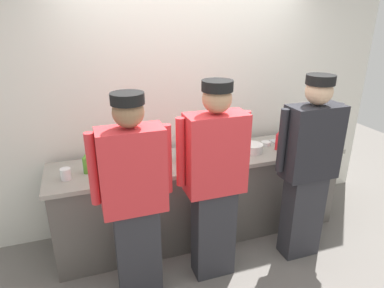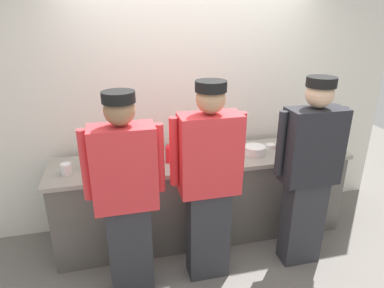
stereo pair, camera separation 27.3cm
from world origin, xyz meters
TOP-DOWN VIEW (x-y plane):
  - ground_plane at (0.00, 0.00)m, footprint 9.00×9.00m
  - wall_back at (0.00, 0.80)m, footprint 4.60×0.10m
  - prep_counter at (0.00, 0.34)m, footprint 2.94×0.65m
  - chef_near_left at (-0.78, -0.28)m, footprint 0.62×0.24m
  - chef_center at (-0.11, -0.24)m, footprint 0.63×0.24m
  - chef_far_right at (0.79, -0.27)m, footprint 0.63×0.24m
  - plate_stack_front at (0.52, 0.29)m, footprint 0.21×0.21m
  - plate_stack_rear at (-0.17, 0.32)m, footprint 0.20×0.20m
  - mixing_bowl_steel at (-0.76, 0.31)m, footprint 0.35×0.35m
  - sheet_tray at (1.06, 0.34)m, footprint 0.45×0.38m
  - squeeze_bottle_primary at (0.80, 0.27)m, footprint 0.05×0.05m
  - squeeze_bottle_secondary at (-1.09, 0.33)m, footprint 0.06×0.06m
  - squeeze_bottle_spare at (-0.35, 0.30)m, footprint 0.06×0.06m
  - ramekin_red_sauce at (0.75, 0.40)m, footprint 0.10×0.10m
  - ramekin_orange_sauce at (0.37, 0.40)m, footprint 0.10×0.10m
  - ramekin_green_sauce at (0.25, 0.20)m, footprint 0.09×0.09m
  - deli_cup at (-1.27, 0.26)m, footprint 0.09×0.09m
  - chefs_knife at (0.90, 0.25)m, footprint 0.28×0.03m

SIDE VIEW (x-z plane):
  - ground_plane at x=0.00m, z-range 0.00..0.00m
  - prep_counter at x=0.00m, z-range 0.00..0.89m
  - chefs_knife at x=0.90m, z-range 0.89..0.90m
  - sheet_tray at x=1.06m, z-range 0.89..0.91m
  - ramekin_red_sauce at x=0.75m, z-range 0.89..0.93m
  - ramekin_orange_sauce at x=0.37m, z-range 0.89..0.93m
  - ramekin_green_sauce at x=0.25m, z-range 0.89..0.94m
  - chef_near_left at x=-0.78m, z-range 0.06..1.78m
  - plate_stack_front at x=0.52m, z-range 0.89..0.97m
  - plate_stack_rear at x=-0.17m, z-range 0.89..0.97m
  - chef_far_right at x=0.79m, z-range 0.06..1.81m
  - deli_cup at x=-1.27m, z-range 0.89..0.99m
  - chef_center at x=-0.11m, z-range 0.06..1.82m
  - mixing_bowl_steel at x=-0.76m, z-range 0.89..1.00m
  - squeeze_bottle_secondary at x=-1.09m, z-range 0.88..1.06m
  - squeeze_bottle_spare at x=-0.35m, z-range 0.88..1.07m
  - squeeze_bottle_primary at x=0.80m, z-range 0.88..1.08m
  - wall_back at x=0.00m, z-range 0.00..2.86m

